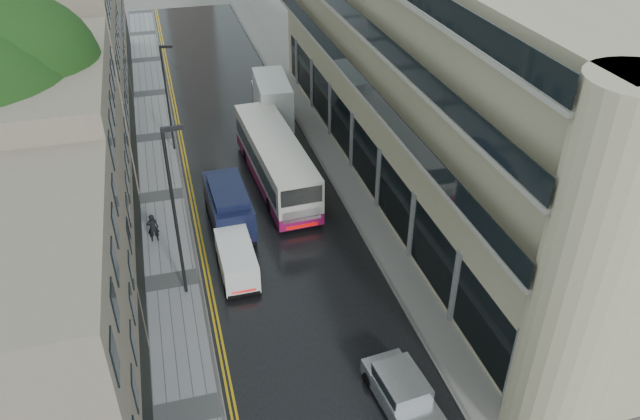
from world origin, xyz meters
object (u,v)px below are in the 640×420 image
navy_van (216,225)px  pedestrian (153,228)px  cream_bus (269,190)px  lamp_post_far (167,100)px  lamp_post_near (175,217)px  tree_far (36,77)px  white_van (225,280)px  white_lorry (261,111)px

navy_van → pedestrian: (-3.27, 1.28, -0.40)m
cream_bus → lamp_post_far: lamp_post_far is taller
lamp_post_near → lamp_post_far: lamp_post_near is taller
navy_van → tree_far: bearing=126.3°
cream_bus → lamp_post_near: (-5.36, -5.90, 2.90)m
navy_van → cream_bus: bearing=34.4°
lamp_post_near → cream_bus: bearing=43.4°
tree_far → white_van: size_ratio=3.19×
tree_far → white_van: bearing=-60.4°
white_lorry → white_van: size_ratio=1.88×
navy_van → lamp_post_near: size_ratio=0.60×
cream_bus → navy_van: cream_bus is taller
pedestrian → lamp_post_near: lamp_post_near is taller
white_lorry → lamp_post_near: (-6.78, -15.88, 2.53)m
tree_far → cream_bus: 15.90m
tree_far → white_lorry: 14.40m
navy_van → lamp_post_far: 12.26m
lamp_post_far → cream_bus: bearing=-49.6°
navy_van → white_lorry: bearing=67.2°
white_van → cream_bus: bearing=61.7°
tree_far → white_van: 18.60m
cream_bus → lamp_post_far: bearing=114.1°
tree_far → navy_van: bearing=-51.9°
white_lorry → lamp_post_far: (-6.21, -0.48, 1.77)m
white_lorry → lamp_post_near: lamp_post_near is taller
white_lorry → navy_van: size_ratio=1.40×
pedestrian → tree_far: bearing=-63.9°
tree_far → white_lorry: (13.71, 1.02, -4.28)m
pedestrian → cream_bus: bearing=-173.1°
cream_bus → white_lorry: size_ratio=1.55×
cream_bus → white_van: 7.44m
white_van → lamp_post_far: 16.33m
tree_far → pedestrian: bearing=-60.7°
lamp_post_near → white_van: bearing=-23.1°
navy_van → lamp_post_far: bearing=95.1°
cream_bus → lamp_post_far: size_ratio=1.58×
pedestrian → lamp_post_near: bearing=101.7°
white_lorry → white_van: (-4.91, -16.51, -1.05)m
cream_bus → white_van: bearing=-120.8°
lamp_post_near → tree_far: bearing=110.6°
tree_far → pedestrian: tree_far is taller
white_van → pedestrian: bearing=120.0°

